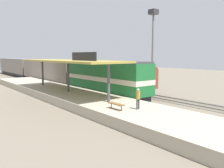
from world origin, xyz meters
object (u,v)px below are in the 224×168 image
(freight_car, at_px, (121,78))
(platform_bench, at_px, (116,104))
(passenger_carriage_rear, at_px, (16,67))
(locomotive, at_px, (105,78))
(light_mast, at_px, (153,33))
(passenger_carriage_front, at_px, (48,71))
(person_waiting, at_px, (138,98))

(freight_car, bearing_deg, platform_bench, -131.90)
(platform_bench, xyz_separation_m, passenger_carriage_rear, (6.00, 48.38, 0.97))
(locomotive, height_order, light_mast, light_mast)
(passenger_carriage_front, bearing_deg, locomotive, -90.00)
(locomotive, height_order, person_waiting, locomotive)
(platform_bench, height_order, light_mast, light_mast)
(light_mast, bearing_deg, freight_car, 134.18)
(platform_bench, bearing_deg, freight_car, 48.10)
(light_mast, bearing_deg, locomotive, 172.24)
(passenger_carriage_front, height_order, passenger_carriage_rear, same)
(passenger_carriage_rear, bearing_deg, light_mast, -78.93)
(platform_bench, distance_m, light_mast, 17.69)
(passenger_carriage_front, relative_size, freight_car, 1.67)
(passenger_carriage_front, bearing_deg, platform_bench, -102.27)
(platform_bench, bearing_deg, passenger_carriage_rear, 82.93)
(platform_bench, relative_size, freight_car, 0.14)
(passenger_carriage_rear, relative_size, light_mast, 1.71)
(passenger_carriage_front, relative_size, passenger_carriage_rear, 1.00)
(passenger_carriage_rear, height_order, person_waiting, passenger_carriage_rear)
(passenger_carriage_rear, xyz_separation_m, freight_car, (4.60, -36.57, -0.34))
(passenger_carriage_rear, bearing_deg, freight_car, -82.83)
(freight_car, bearing_deg, light_mast, -45.82)
(locomotive, bearing_deg, passenger_carriage_rear, 90.00)
(locomotive, relative_size, person_waiting, 8.44)
(passenger_carriage_front, distance_m, passenger_carriage_rear, 20.80)
(freight_car, height_order, person_waiting, freight_car)
(passenger_carriage_rear, height_order, freight_car, passenger_carriage_rear)
(passenger_carriage_rear, distance_m, freight_car, 36.86)
(light_mast, bearing_deg, passenger_carriage_rear, 101.07)
(freight_car, relative_size, light_mast, 1.03)
(person_waiting, bearing_deg, passenger_carriage_rear, 84.71)
(locomotive, xyz_separation_m, person_waiting, (-4.58, -10.63, -0.56))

